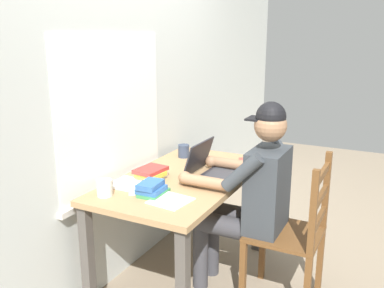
# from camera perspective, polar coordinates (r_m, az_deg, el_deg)

# --- Properties ---
(ground_plane) EXTENTS (8.00, 8.00, 0.00)m
(ground_plane) POSITION_cam_1_polar(r_m,az_deg,el_deg) (3.04, -0.99, -17.60)
(ground_plane) COLOR gray
(back_wall) EXTENTS (6.00, 0.08, 2.60)m
(back_wall) POSITION_cam_1_polar(r_m,az_deg,el_deg) (2.83, -9.17, 7.81)
(back_wall) COLOR beige
(back_wall) RESTS_ON ground
(desk) EXTENTS (1.31, 0.73, 0.73)m
(desk) POSITION_cam_1_polar(r_m,az_deg,el_deg) (2.76, -1.05, -6.44)
(desk) COLOR #9E7A51
(desk) RESTS_ON ground
(seated_person) EXTENTS (0.50, 0.60, 1.26)m
(seated_person) POSITION_cam_1_polar(r_m,az_deg,el_deg) (2.61, 7.95, -6.38)
(seated_person) COLOR #33383D
(seated_person) RESTS_ON ground
(wooden_chair) EXTENTS (0.42, 0.42, 0.95)m
(wooden_chair) POSITION_cam_1_polar(r_m,az_deg,el_deg) (2.63, 13.68, -11.84)
(wooden_chair) COLOR brown
(wooden_chair) RESTS_ON ground
(laptop) EXTENTS (0.33, 0.30, 0.23)m
(laptop) POSITION_cam_1_polar(r_m,az_deg,el_deg) (2.70, 2.59, -3.39)
(laptop) COLOR #232328
(laptop) RESTS_ON desk
(computer_mouse) EXTENTS (0.06, 0.10, 0.03)m
(computer_mouse) POSITION_cam_1_polar(r_m,az_deg,el_deg) (2.93, 5.44, -2.74)
(computer_mouse) COLOR black
(computer_mouse) RESTS_ON desk
(coffee_mug_white) EXTENTS (0.13, 0.09, 0.10)m
(coffee_mug_white) POSITION_cam_1_polar(r_m,az_deg,el_deg) (2.44, -11.79, -5.84)
(coffee_mug_white) COLOR silver
(coffee_mug_white) RESTS_ON desk
(coffee_mug_dark) EXTENTS (0.12, 0.08, 0.10)m
(coffee_mug_dark) POSITION_cam_1_polar(r_m,az_deg,el_deg) (3.13, -1.11, -0.95)
(coffee_mug_dark) COLOR #2D384C
(coffee_mug_dark) RESTS_ON desk
(book_stack_main) EXTENTS (0.19, 0.14, 0.08)m
(book_stack_main) POSITION_cam_1_polar(r_m,az_deg,el_deg) (2.42, -5.51, -6.06)
(book_stack_main) COLOR #38844C
(book_stack_main) RESTS_ON desk
(book_stack_side) EXTENTS (0.21, 0.17, 0.08)m
(book_stack_side) POSITION_cam_1_polar(r_m,az_deg,el_deg) (2.66, -5.62, -4.03)
(book_stack_side) COLOR white
(book_stack_side) RESTS_ON desk
(paper_pile_near_laptop) EXTENTS (0.20, 0.19, 0.01)m
(paper_pile_near_laptop) POSITION_cam_1_polar(r_m,az_deg,el_deg) (2.60, -8.80, -5.32)
(paper_pile_near_laptop) COLOR white
(paper_pile_near_laptop) RESTS_ON desk
(paper_pile_back_corner) EXTENTS (0.22, 0.22, 0.01)m
(paper_pile_back_corner) POSITION_cam_1_polar(r_m,az_deg,el_deg) (2.33, -2.93, -7.71)
(paper_pile_back_corner) COLOR white
(paper_pile_back_corner) RESTS_ON desk
(paper_pile_side) EXTENTS (0.31, 0.27, 0.01)m
(paper_pile_side) POSITION_cam_1_polar(r_m,az_deg,el_deg) (2.54, -6.39, -5.79)
(paper_pile_side) COLOR silver
(paper_pile_side) RESTS_ON desk
(landscape_photo_print) EXTENTS (0.15, 0.13, 0.00)m
(landscape_photo_print) POSITION_cam_1_polar(r_m,az_deg,el_deg) (3.08, 7.22, -2.21)
(landscape_photo_print) COLOR #C63D33
(landscape_photo_print) RESTS_ON desk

